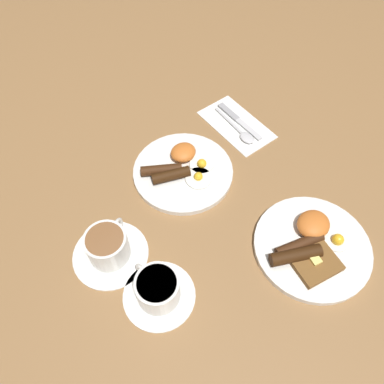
{
  "coord_description": "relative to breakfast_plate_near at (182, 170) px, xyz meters",
  "views": [
    {
      "loc": [
        0.38,
        0.44,
        0.76
      ],
      "look_at": [
        0.03,
        0.07,
        0.03
      ],
      "focal_mm": 35.0,
      "sensor_mm": 36.0,
      "label": 1
    }
  ],
  "objects": [
    {
      "name": "knife",
      "position": [
        -0.24,
        -0.03,
        -0.01
      ],
      "size": [
        0.03,
        0.17,
        0.01
      ],
      "rotation": [
        0.0,
        0.0,
        1.48
      ],
      "color": "silver",
      "rests_on": "napkin"
    },
    {
      "name": "napkin",
      "position": [
        -0.22,
        -0.02,
        -0.01
      ],
      "size": [
        0.14,
        0.22,
        0.01
      ],
      "primitive_type": "cube",
      "rotation": [
        0.0,
        0.0,
        -0.09
      ],
      "color": "white",
      "rests_on": "ground_plane"
    },
    {
      "name": "ground_plane",
      "position": [
        0.0,
        0.0,
        -0.01
      ],
      "size": [
        3.0,
        3.0,
        0.0
      ],
      "primitive_type": "plane",
      "color": "olive"
    },
    {
      "name": "spoon",
      "position": [
        -0.21,
        0.02,
        -0.0
      ],
      "size": [
        0.04,
        0.16,
        0.01
      ],
      "rotation": [
        0.0,
        0.0,
        1.43
      ],
      "color": "silver",
      "rests_on": "napkin"
    },
    {
      "name": "breakfast_plate_far",
      "position": [
        -0.07,
        0.35,
        0.0
      ],
      "size": [
        0.26,
        0.26,
        0.05
      ],
      "color": "white",
      "rests_on": "ground_plane"
    },
    {
      "name": "teacup_near",
      "position": [
        0.27,
        0.06,
        0.02
      ],
      "size": [
        0.17,
        0.17,
        0.08
      ],
      "color": "white",
      "rests_on": "ground_plane"
    },
    {
      "name": "teacup_far",
      "position": [
        0.25,
        0.21,
        0.02
      ],
      "size": [
        0.15,
        0.15,
        0.08
      ],
      "color": "white",
      "rests_on": "ground_plane"
    },
    {
      "name": "breakfast_plate_near",
      "position": [
        0.0,
        0.0,
        0.0
      ],
      "size": [
        0.25,
        0.25,
        0.05
      ],
      "color": "white",
      "rests_on": "ground_plane"
    }
  ]
}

